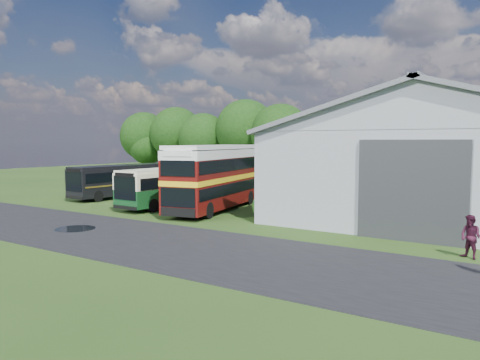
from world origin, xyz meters
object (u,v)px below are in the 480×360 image
Objects in this scene: bus_green_single at (177,185)px; visitor_b at (471,237)px; bus_maroon_double at (215,178)px; bus_dark_single at (124,180)px; storage_shed at (454,152)px.

visitor_b is (21.17, -5.86, -0.63)m from bus_green_single.
bus_maroon_double is 11.73m from bus_dark_single.
bus_green_single is (-18.23, -8.33, -2.62)m from storage_shed.
storage_shed is 13.48× the size of visitor_b.
storage_shed reaches higher than bus_maroon_double.
bus_green_single is at bearing -9.39° from bus_dark_single.
bus_green_single is at bearing -155.44° from storage_shed.
visitor_b is at bearing -14.44° from bus_green_single.
bus_green_single is 7.74m from bus_dark_single.
visitor_b is at bearing -28.87° from bus_maroon_double.
storage_shed is at bearing 17.12° from bus_dark_single.
bus_dark_single is at bearing -164.65° from visitor_b.
storage_shed is 2.34× the size of bus_green_single.
storage_shed is 16.85m from bus_maroon_double.
bus_maroon_double reaches higher than visitor_b.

